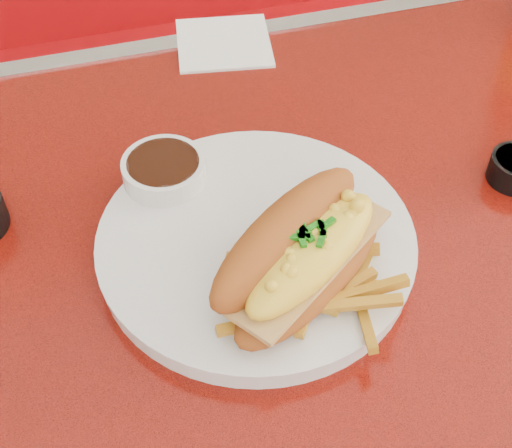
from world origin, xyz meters
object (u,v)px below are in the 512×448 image
object	(u,v)px
fork	(329,211)
diner_table	(347,340)
gravy_ramekin	(165,177)
booth_bench_far	(200,122)
dinner_plate	(256,243)
mac_hoagie	(302,253)

from	to	relation	value
fork	diner_table	bearing A→B (deg)	-136.94
gravy_ramekin	booth_bench_far	bearing A→B (deg)	76.14
dinner_plate	fork	bearing A→B (deg)	8.74
dinner_plate	mac_hoagie	bearing A→B (deg)	-68.29
booth_bench_far	dinner_plate	bearing A→B (deg)	-97.34
booth_bench_far	gravy_ramekin	xyz separation A→B (m)	(-0.17, -0.68, 0.51)
booth_bench_far	mac_hoagie	bearing A→B (deg)	-95.21
diner_table	fork	distance (m)	0.19
mac_hoagie	gravy_ramekin	size ratio (longest dim) A/B	2.27
fork	booth_bench_far	bearing A→B (deg)	11.16
diner_table	mac_hoagie	size ratio (longest dim) A/B	5.65
mac_hoagie	fork	world-z (taller)	mac_hoagie
gravy_ramekin	fork	bearing A→B (deg)	-31.32
mac_hoagie	gravy_ramekin	distance (m)	0.19
gravy_ramekin	dinner_plate	bearing A→B (deg)	-56.30
mac_hoagie	gravy_ramekin	world-z (taller)	mac_hoagie
diner_table	booth_bench_far	world-z (taller)	booth_bench_far
mac_hoagie	fork	xyz separation A→B (m)	(0.05, 0.07, -0.04)
booth_bench_far	dinner_plate	distance (m)	0.93
fork	mac_hoagie	bearing A→B (deg)	155.78
dinner_plate	gravy_ramekin	size ratio (longest dim) A/B	4.17
booth_bench_far	dinner_plate	xyz separation A→B (m)	(-0.10, -0.78, 0.50)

